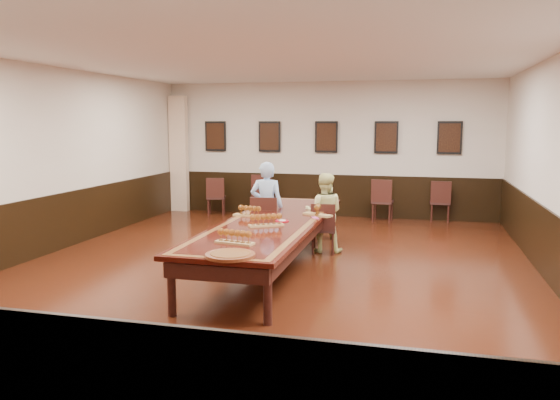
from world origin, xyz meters
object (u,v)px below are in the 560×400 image
(chair_woman, at_px, (324,228))
(spare_chair_d, at_px, (440,201))
(spare_chair_a, at_px, (216,196))
(spare_chair_c, at_px, (383,200))
(person_man, at_px, (267,206))
(chair_man, at_px, (266,224))
(carved_platter, at_px, (230,255))
(person_woman, at_px, (324,213))
(spare_chair_b, at_px, (262,195))
(conference_table, at_px, (272,229))

(chair_woman, xyz_separation_m, spare_chair_d, (2.04, 3.65, 0.03))
(spare_chair_a, bearing_deg, spare_chair_c, 165.98)
(spare_chair_d, xyz_separation_m, person_man, (-3.04, -3.71, 0.32))
(spare_chair_d, bearing_deg, person_man, 48.30)
(chair_man, bearing_deg, spare_chair_a, -62.57)
(chair_man, height_order, spare_chair_d, chair_man)
(carved_platter, bearing_deg, person_man, 98.98)
(spare_chair_c, xyz_separation_m, person_woman, (-0.79, -3.23, 0.20))
(carved_platter, bearing_deg, person_woman, 82.96)
(person_man, bearing_deg, spare_chair_d, -134.94)
(spare_chair_d, bearing_deg, spare_chair_a, 1.82)
(chair_man, xyz_separation_m, person_man, (-0.01, 0.10, 0.29))
(spare_chair_b, bearing_deg, chair_man, 94.86)
(spare_chair_b, height_order, person_man, person_man)
(chair_woman, relative_size, spare_chair_c, 0.90)
(spare_chair_b, relative_size, spare_chair_c, 1.04)
(chair_woman, xyz_separation_m, carved_platter, (-0.45, -3.50, 0.33))
(chair_woman, xyz_separation_m, person_man, (-1.00, -0.07, 0.34))
(conference_table, bearing_deg, carved_platter, -86.43)
(chair_man, distance_m, spare_chair_a, 4.09)
(person_man, relative_size, carved_platter, 2.30)
(spare_chair_c, bearing_deg, person_man, 66.88)
(chair_woman, xyz_separation_m, spare_chair_c, (0.78, 3.32, 0.05))
(spare_chair_d, distance_m, carved_platter, 7.58)
(spare_chair_b, xyz_separation_m, person_woman, (2.08, -3.30, 0.18))
(spare_chair_b, xyz_separation_m, spare_chair_c, (2.88, -0.07, -0.02))
(spare_chair_a, height_order, spare_chair_c, spare_chair_c)
(chair_man, xyz_separation_m, conference_table, (0.39, -1.02, 0.12))
(chair_man, relative_size, spare_chair_a, 1.07)
(spare_chair_b, bearing_deg, carved_platter, 90.97)
(spare_chair_a, distance_m, spare_chair_b, 1.14)
(chair_man, bearing_deg, chair_woman, -175.78)
(person_man, distance_m, person_woman, 1.00)
(chair_woman, height_order, person_man, person_man)
(conference_table, bearing_deg, chair_woman, 63.36)
(chair_woman, distance_m, spare_chair_d, 4.18)
(spare_chair_d, xyz_separation_m, conference_table, (-2.64, -4.84, 0.14))
(chair_man, relative_size, spare_chair_c, 1.01)
(spare_chair_c, height_order, person_man, person_man)
(person_woman, relative_size, carved_platter, 2.02)
(person_woman, bearing_deg, person_man, 3.08)
(spare_chair_a, bearing_deg, conference_table, 105.58)
(chair_man, bearing_deg, carved_platter, 93.45)
(person_woman, bearing_deg, spare_chair_a, -50.76)
(spare_chair_b, relative_size, conference_table, 0.20)
(spare_chair_d, distance_m, person_man, 4.81)
(person_man, relative_size, conference_table, 0.31)
(chair_woman, bearing_deg, carved_platter, 76.46)
(spare_chair_b, xyz_separation_m, person_man, (1.10, -3.46, 0.28))
(person_man, bearing_deg, spare_chair_a, -61.88)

